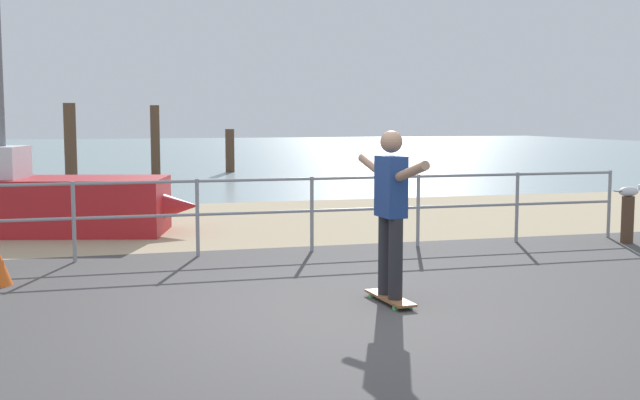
# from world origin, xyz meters

# --- Properties ---
(ground_plane) EXTENTS (24.00, 10.00, 0.04)m
(ground_plane) POSITION_xyz_m (0.00, -1.00, 0.00)
(ground_plane) COLOR #474444
(ground_plane) RESTS_ON ground
(beach_strip) EXTENTS (24.00, 6.00, 0.04)m
(beach_strip) POSITION_xyz_m (0.00, 7.00, 0.00)
(beach_strip) COLOR tan
(beach_strip) RESTS_ON ground
(sea_surface) EXTENTS (72.00, 50.00, 0.04)m
(sea_surface) POSITION_xyz_m (0.00, 35.00, 0.00)
(sea_surface) COLOR #849EA3
(sea_surface) RESTS_ON ground
(railing_fence) EXTENTS (12.55, 0.05, 1.05)m
(railing_fence) POSITION_xyz_m (-0.95, 3.60, 0.70)
(railing_fence) COLOR gray
(railing_fence) RESTS_ON ground
(sailboat) EXTENTS (5.07, 2.40, 4.82)m
(sailboat) POSITION_xyz_m (-3.20, 6.36, 0.52)
(sailboat) COLOR #B21E23
(sailboat) RESTS_ON ground
(skateboard) EXTENTS (0.27, 0.82, 0.08)m
(skateboard) POSITION_xyz_m (0.59, 0.43, 0.07)
(skateboard) COLOR brown
(skateboard) RESTS_ON ground
(skateboarder) EXTENTS (0.23, 1.45, 1.65)m
(skateboarder) POSITION_xyz_m (0.59, 0.43, 1.02)
(skateboarder) COLOR #26262B
(skateboarder) RESTS_ON skateboard
(bollard_short) EXTENTS (0.18, 0.18, 0.71)m
(bollard_short) POSITION_xyz_m (5.25, 3.07, 0.35)
(bollard_short) COLOR #513826
(bollard_short) RESTS_ON ground
(seagull) EXTENTS (0.49, 0.15, 0.18)m
(seagull) POSITION_xyz_m (5.27, 3.07, 0.78)
(seagull) COLOR white
(seagull) RESTS_ON bollard_short
(groyne_post_2) EXTENTS (0.35, 0.35, 2.24)m
(groyne_post_2) POSITION_xyz_m (-3.02, 17.13, 1.12)
(groyne_post_2) COLOR #513826
(groyne_post_2) RESTS_ON ground
(groyne_post_3) EXTENTS (0.28, 0.28, 2.20)m
(groyne_post_3) POSITION_xyz_m (-0.55, 18.33, 1.10)
(groyne_post_3) COLOR #513826
(groyne_post_3) RESTS_ON ground
(groyne_post_4) EXTENTS (0.30, 0.30, 1.44)m
(groyne_post_4) POSITION_xyz_m (1.92, 19.29, 0.72)
(groyne_post_4) COLOR #513826
(groyne_post_4) RESTS_ON ground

